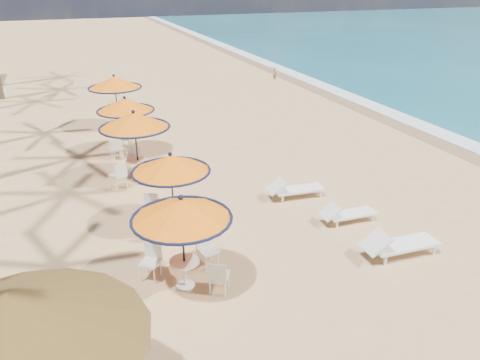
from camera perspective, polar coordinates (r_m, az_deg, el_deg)
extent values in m
plane|color=tan|center=(13.66, 15.76, -8.20)|extent=(160.00, 160.00, 0.00)
cube|color=white|center=(26.31, 19.76, 6.88)|extent=(1.20, 140.00, 0.04)
cube|color=olive|center=(25.75, 18.20, 6.74)|extent=(1.40, 140.00, 0.02)
cylinder|color=black|center=(11.22, -6.93, -7.77)|extent=(0.05, 0.05, 2.38)
cone|color=orange|center=(10.77, -7.17, -3.54)|extent=(2.38, 2.38, 0.52)
torus|color=black|center=(10.88, -7.11, -4.66)|extent=(2.38, 2.38, 0.07)
sphere|color=black|center=(10.63, -7.26, -2.11)|extent=(0.12, 0.12, 0.12)
cylinder|color=white|center=(11.48, -6.81, -9.84)|extent=(0.72, 0.72, 0.04)
cylinder|color=white|center=(11.68, -6.73, -11.24)|extent=(0.08, 0.08, 0.72)
cylinder|color=black|center=(13.91, -8.24, -1.46)|extent=(0.05, 0.05, 2.31)
cone|color=orange|center=(13.55, -8.46, 2.00)|extent=(2.31, 2.31, 0.50)
torus|color=black|center=(13.64, -8.40, 1.10)|extent=(2.31, 2.31, 0.07)
sphere|color=black|center=(13.45, -8.54, 3.16)|extent=(0.12, 0.12, 0.12)
cylinder|color=white|center=(14.12, -8.13, -3.20)|extent=(0.70, 0.70, 0.04)
cylinder|color=white|center=(14.27, -8.05, -4.39)|extent=(0.08, 0.08, 0.70)
cylinder|color=black|center=(17.47, -12.50, 3.97)|extent=(0.06, 0.06, 2.55)
cone|color=orange|center=(17.17, -12.80, 7.10)|extent=(2.55, 2.55, 0.55)
torus|color=black|center=(17.24, -12.72, 6.29)|extent=(2.55, 2.55, 0.08)
sphere|color=black|center=(17.08, -12.89, 8.13)|extent=(0.13, 0.13, 0.13)
cylinder|color=white|center=(17.65, -12.36, 2.37)|extent=(0.78, 0.78, 0.04)
cylinder|color=white|center=(17.78, -12.25, 1.28)|extent=(0.09, 0.09, 0.78)
cylinder|color=black|center=(20.27, -13.57, 6.36)|extent=(0.05, 0.05, 2.38)
cone|color=orange|center=(20.02, -13.83, 8.90)|extent=(2.38, 2.38, 0.52)
torus|color=black|center=(20.08, -13.76, 8.25)|extent=(2.38, 2.38, 0.07)
sphere|color=black|center=(19.95, -13.91, 9.73)|extent=(0.12, 0.12, 0.12)
cylinder|color=white|center=(20.42, -13.44, 5.06)|extent=(0.72, 0.72, 0.04)
cylinder|color=white|center=(20.52, -13.35, 4.16)|extent=(0.08, 0.08, 0.72)
cylinder|color=black|center=(23.91, -14.80, 9.09)|extent=(0.06, 0.06, 2.57)
cone|color=orange|center=(23.68, -15.06, 11.44)|extent=(2.57, 2.57, 0.56)
torus|color=black|center=(23.74, -14.99, 10.83)|extent=(2.57, 2.57, 0.08)
sphere|color=black|center=(23.62, -15.14, 12.20)|extent=(0.13, 0.13, 0.13)
cylinder|color=white|center=(24.04, -14.67, 7.88)|extent=(0.78, 0.78, 0.04)
cylinder|color=white|center=(24.14, -14.58, 7.04)|extent=(0.09, 0.09, 0.78)
cube|color=white|center=(13.57, 19.41, -7.40)|extent=(1.91, 0.76, 0.08)
cube|color=white|center=(12.94, 16.20, -7.31)|extent=(0.65, 0.71, 0.47)
cube|color=white|center=(13.66, 19.31, -8.04)|extent=(0.07, 0.07, 0.27)
cube|color=white|center=(14.88, 13.45, -4.02)|extent=(1.55, 0.61, 0.06)
cube|color=white|center=(14.43, 10.92, -3.82)|extent=(0.53, 0.58, 0.38)
cube|color=white|center=(14.95, 13.40, -4.51)|extent=(0.05, 0.05, 0.22)
cube|color=white|center=(16.14, 7.20, -1.14)|extent=(1.74, 0.74, 0.07)
cube|color=white|center=(15.75, 4.40, -0.79)|extent=(0.61, 0.66, 0.42)
cube|color=white|center=(16.21, 7.17, -1.65)|extent=(0.06, 0.06, 0.24)
cylinder|color=brown|center=(9.36, -16.87, -16.89)|extent=(0.14, 0.14, 2.17)
cone|color=brown|center=(7.67, -26.12, -15.03)|extent=(3.92, 3.92, 0.93)
imported|color=#8F5E49|center=(34.78, 4.26, 12.85)|extent=(0.32, 0.40, 0.95)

